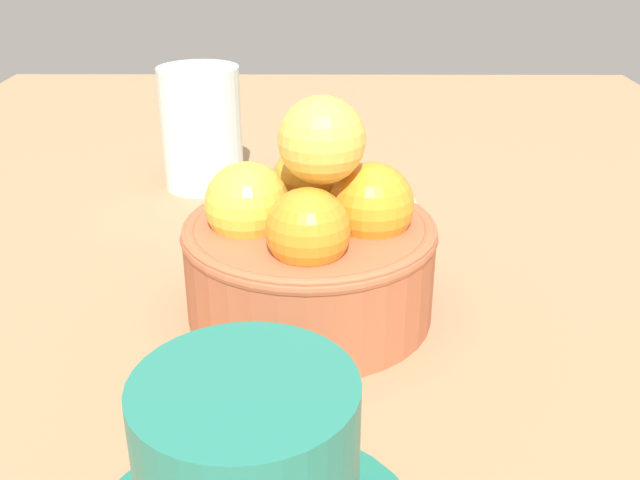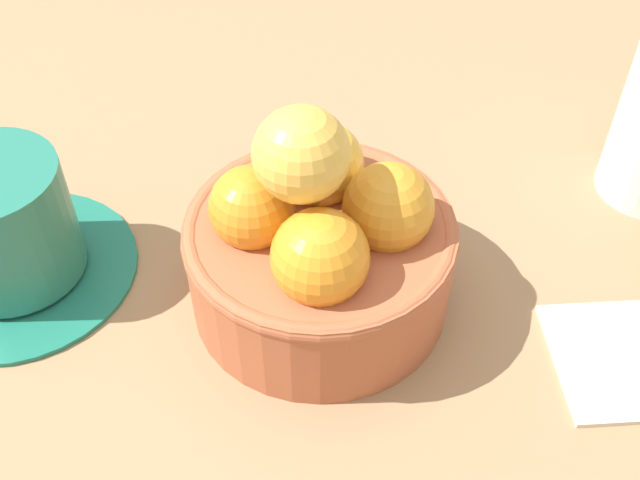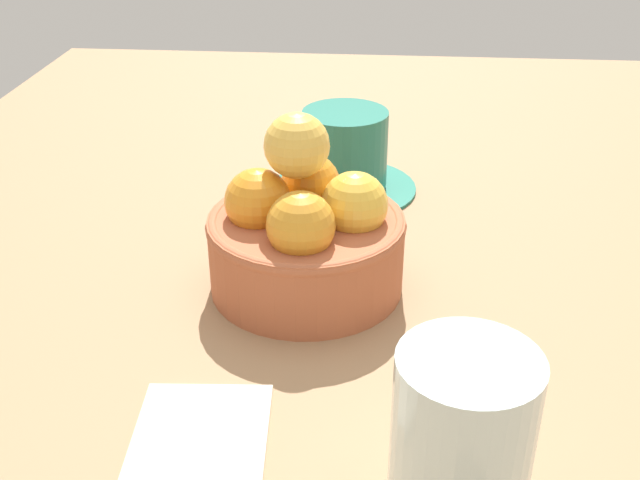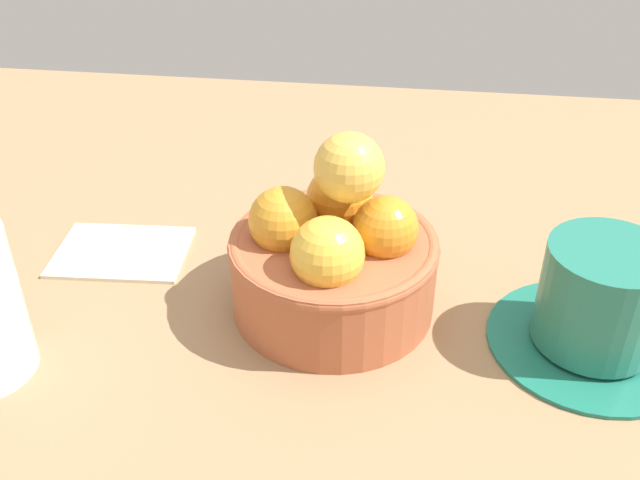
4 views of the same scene
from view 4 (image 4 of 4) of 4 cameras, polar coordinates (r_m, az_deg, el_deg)
name	(u,v)px [view 4 (image 4 of 4)]	position (r cm, az deg, el deg)	size (l,w,h in cm)	color
ground_plane	(333,332)	(53.29, 0.99, -7.26)	(128.54, 84.06, 4.96)	#997551
terracotta_bowl	(334,255)	(49.13, 1.08, -1.15)	(14.23, 14.23, 13.02)	#AD5938
coffee_cup	(599,305)	(49.72, 21.04, -4.81)	(13.36, 13.36, 7.53)	#1D6E5A
folded_napkin	(122,250)	(58.89, -15.30, -0.79)	(10.13, 7.48, 0.60)	beige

